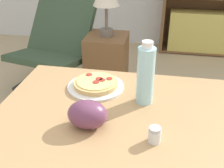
{
  "coord_description": "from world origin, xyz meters",
  "views": [
    {
      "loc": [
        -0.04,
        -0.91,
        1.32
      ],
      "look_at": [
        -0.22,
        0.04,
        0.78
      ],
      "focal_mm": 45.0,
      "sensor_mm": 36.0,
      "label": 1
    }
  ],
  "objects_px": {
    "pizza_on_plate": "(96,85)",
    "grape_bunch": "(88,114)",
    "salt_shaker": "(155,135)",
    "lounge_chair_near": "(56,59)",
    "side_table": "(107,66)",
    "drink_bottle": "(146,75)",
    "bookshelf": "(203,1)"
  },
  "relations": [
    {
      "from": "pizza_on_plate",
      "to": "grape_bunch",
      "type": "relative_size",
      "value": 1.76
    },
    {
      "from": "salt_shaker",
      "to": "lounge_chair_near",
      "type": "height_order",
      "value": "lounge_chair_near"
    },
    {
      "from": "pizza_on_plate",
      "to": "side_table",
      "type": "height_order",
      "value": "pizza_on_plate"
    },
    {
      "from": "pizza_on_plate",
      "to": "drink_bottle",
      "type": "xyz_separation_m",
      "value": [
        0.21,
        -0.07,
        0.1
      ]
    },
    {
      "from": "lounge_chair_near",
      "to": "bookshelf",
      "type": "xyz_separation_m",
      "value": [
        1.35,
        1.15,
        0.32
      ]
    },
    {
      "from": "pizza_on_plate",
      "to": "side_table",
      "type": "relative_size",
      "value": 0.44
    },
    {
      "from": "pizza_on_plate",
      "to": "drink_bottle",
      "type": "relative_size",
      "value": 0.96
    },
    {
      "from": "grape_bunch",
      "to": "drink_bottle",
      "type": "bearing_deg",
      "value": 47.48
    },
    {
      "from": "lounge_chair_near",
      "to": "grape_bunch",
      "type": "bearing_deg",
      "value": -52.09
    },
    {
      "from": "salt_shaker",
      "to": "lounge_chair_near",
      "type": "relative_size",
      "value": 0.06
    },
    {
      "from": "bookshelf",
      "to": "side_table",
      "type": "bearing_deg",
      "value": -126.69
    },
    {
      "from": "lounge_chair_near",
      "to": "bookshelf",
      "type": "bearing_deg",
      "value": 52.77
    },
    {
      "from": "bookshelf",
      "to": "pizza_on_plate",
      "type": "bearing_deg",
      "value": -106.5
    },
    {
      "from": "pizza_on_plate",
      "to": "side_table",
      "type": "bearing_deg",
      "value": 99.18
    },
    {
      "from": "salt_shaker",
      "to": "side_table",
      "type": "distance_m",
      "value": 1.6
    },
    {
      "from": "drink_bottle",
      "to": "salt_shaker",
      "type": "distance_m",
      "value": 0.26
    },
    {
      "from": "drink_bottle",
      "to": "lounge_chair_near",
      "type": "height_order",
      "value": "drink_bottle"
    },
    {
      "from": "drink_bottle",
      "to": "lounge_chair_near",
      "type": "xyz_separation_m",
      "value": [
        -0.87,
        1.26,
        -0.56
      ]
    },
    {
      "from": "drink_bottle",
      "to": "bookshelf",
      "type": "distance_m",
      "value": 2.47
    },
    {
      "from": "lounge_chair_near",
      "to": "drink_bottle",
      "type": "bearing_deg",
      "value": -42.92
    },
    {
      "from": "grape_bunch",
      "to": "side_table",
      "type": "relative_size",
      "value": 0.25
    },
    {
      "from": "pizza_on_plate",
      "to": "drink_bottle",
      "type": "height_order",
      "value": "drink_bottle"
    },
    {
      "from": "grape_bunch",
      "to": "lounge_chair_near",
      "type": "bearing_deg",
      "value": 115.62
    },
    {
      "from": "grape_bunch",
      "to": "salt_shaker",
      "type": "bearing_deg",
      "value": -10.13
    },
    {
      "from": "pizza_on_plate",
      "to": "lounge_chair_near",
      "type": "relative_size",
      "value": 0.27
    },
    {
      "from": "drink_bottle",
      "to": "salt_shaker",
      "type": "height_order",
      "value": "drink_bottle"
    },
    {
      "from": "salt_shaker",
      "to": "grape_bunch",
      "type": "bearing_deg",
      "value": 169.87
    },
    {
      "from": "grape_bunch",
      "to": "lounge_chair_near",
      "type": "xyz_separation_m",
      "value": [
        -0.69,
        1.45,
        -0.49
      ]
    },
    {
      "from": "bookshelf",
      "to": "grape_bunch",
      "type": "bearing_deg",
      "value": -104.16
    },
    {
      "from": "grape_bunch",
      "to": "pizza_on_plate",
      "type": "bearing_deg",
      "value": 97.59
    },
    {
      "from": "drink_bottle",
      "to": "grape_bunch",
      "type": "bearing_deg",
      "value": -132.52
    },
    {
      "from": "drink_bottle",
      "to": "pizza_on_plate",
      "type": "bearing_deg",
      "value": 161.1
    }
  ]
}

